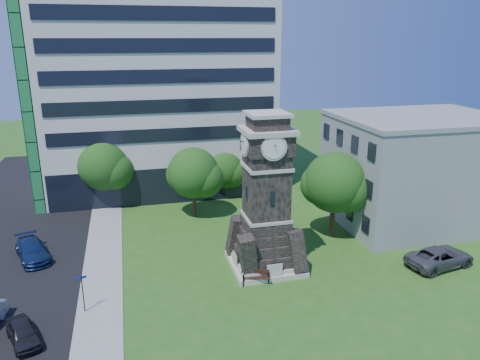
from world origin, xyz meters
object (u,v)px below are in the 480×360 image
object	(u,v)px
car_street_south	(23,333)
park_bench	(256,276)
street_sign	(83,289)
car_east_lot	(440,257)
car_street_north	(32,250)
clock_tower	(266,203)

from	to	relation	value
car_street_south	park_bench	xyz separation A→B (m)	(15.31, 3.38, -0.06)
park_bench	street_sign	bearing A→B (deg)	-157.48
car_east_lot	park_bench	bearing A→B (deg)	75.51
car_street_south	car_street_north	size ratio (longest dim) A/B	0.71
clock_tower	car_street_south	distance (m)	18.34
car_east_lot	park_bench	xyz separation A→B (m)	(-14.84, 0.90, -0.22)
park_bench	car_street_north	bearing A→B (deg)	171.74
car_street_south	car_east_lot	xyz separation A→B (m)	(30.15, 2.48, 0.16)
car_street_north	park_bench	world-z (taller)	car_street_north
car_street_north	park_bench	bearing A→B (deg)	-45.71
car_east_lot	street_sign	distance (m)	26.85
car_street_north	street_sign	world-z (taller)	street_sign
clock_tower	park_bench	size ratio (longest dim) A/B	5.93
car_street_south	car_east_lot	distance (m)	30.25
car_street_north	street_sign	xyz separation A→B (m)	(4.65, -9.17, 0.95)
car_street_south	car_east_lot	bearing A→B (deg)	-17.54
clock_tower	car_street_north	xyz separation A→B (m)	(-18.09, 5.77, -4.54)
clock_tower	car_street_north	world-z (taller)	clock_tower
park_bench	street_sign	size ratio (longest dim) A/B	0.76
car_east_lot	clock_tower	bearing A→B (deg)	64.93
car_east_lot	park_bench	distance (m)	14.87
clock_tower	car_street_south	bearing A→B (deg)	-160.80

